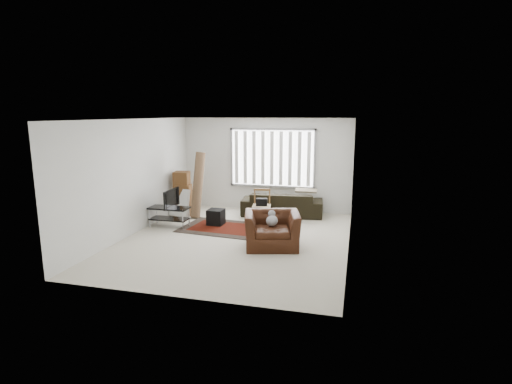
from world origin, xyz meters
TOP-DOWN VIEW (x-y plane):
  - room at (0.03, 0.51)m, footprint 6.00×6.02m
  - persian_rug at (-0.50, 0.80)m, footprint 2.30×1.64m
  - tv_stand at (-1.95, 0.61)m, footprint 1.00×0.45m
  - tv at (-1.95, 0.61)m, footprint 0.11×0.81m
  - subwoofer at (-0.85, 1.04)m, footprint 0.40×0.40m
  - moving_boxes at (-2.15, 1.87)m, footprint 0.56×0.53m
  - white_flatpack at (-2.15, 1.65)m, footprint 0.65×0.38m
  - rolled_rug at (-1.61, 1.70)m, footprint 0.42×0.64m
  - sofa at (0.61, 2.45)m, footprint 2.33×1.19m
  - side_chair at (0.23, 1.56)m, footprint 0.54×0.54m
  - armchair at (0.89, -0.26)m, footprint 1.37×1.26m

SIDE VIEW (x-z plane):
  - persian_rug at x=-0.50m, z-range 0.00..0.02m
  - subwoofer at x=-0.85m, z-range 0.02..0.41m
  - tv_stand at x=-1.95m, z-range 0.11..0.61m
  - white_flatpack at x=-2.15m, z-range 0.00..0.77m
  - sofa at x=0.61m, z-range 0.00..0.86m
  - armchair at x=0.89m, z-range 0.00..0.86m
  - side_chair at x=0.23m, z-range 0.05..0.92m
  - moving_boxes at x=-2.15m, z-range -0.04..1.18m
  - tv at x=-1.95m, z-range 0.50..0.97m
  - rolled_rug at x=-1.61m, z-range 0.00..1.80m
  - room at x=0.03m, z-range 0.40..3.11m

